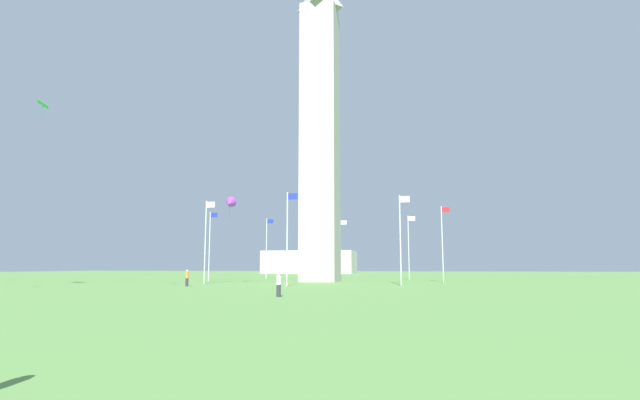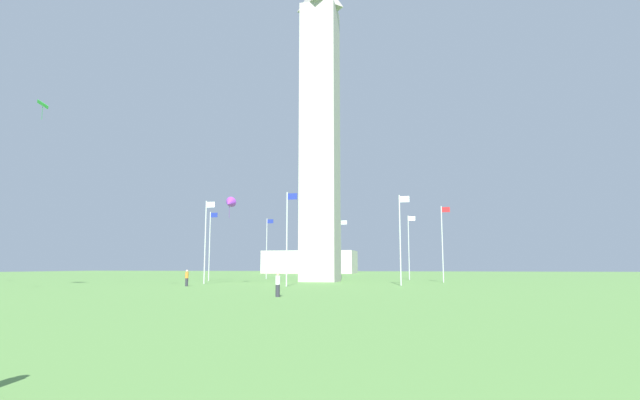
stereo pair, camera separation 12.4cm
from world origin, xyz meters
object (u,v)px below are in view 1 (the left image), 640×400
Objects in this scene: person_white_shirt at (279,285)px; flagpole_se at (267,246)px; flagpole_w at (288,235)px; kite_purple_delta at (230,203)px; flagpole_e at (341,247)px; person_orange_shirt at (187,278)px; obelisk_monument at (320,122)px; distant_building at (310,262)px; flagpole_s at (210,243)px; kite_green_diamond at (43,105)px; flagpole_n at (443,241)px; flagpole_ne at (409,245)px; flagpole_sw at (206,238)px; flagpole_nw at (401,236)px.

flagpole_se is at bearing -2.08° from person_white_shirt.
flagpole_w is 10.17m from kite_purple_delta.
person_orange_shirt is (-9.90, -33.10, -4.33)m from flagpole_e.
distant_building is at bearing 104.53° from obelisk_monument.
kite_green_diamond reaches higher than flagpole_s.
flagpole_n is 26.59m from kite_purple_delta.
flagpole_e is (-11.04, 4.57, 0.00)m from flagpole_ne.
flagpole_se is at bearing 97.28° from kite_purple_delta.
flagpole_se is at bearing 74.57° from kite_green_diamond.
obelisk_monument reaches higher than flagpole_w.
flagpole_sw is 0.38× the size of distant_building.
flagpole_sw reaches higher than person_orange_shirt.
flagpole_ne and flagpole_nw have the same top height.
flagpole_nw is 22.34m from person_orange_shirt.
flagpole_se is 1.00× the size of flagpole_nw.
flagpole_se is 5.84× the size of person_white_shirt.
flagpole_nw is at bearing -0.00° from flagpole_sw.
flagpole_s is 0.38× the size of distant_building.
obelisk_monument is 26.01× the size of person_orange_shirt.
kite_purple_delta reaches higher than distant_building.
flagpole_ne is at bearing 44.87° from obelisk_monument.
flagpole_se and flagpole_sw have the same top height.
flagpole_ne and flagpole_se have the same top height.
kite_purple_delta is (2.83, -0.08, 3.99)m from flagpole_sw.
flagpole_sw is at bearing 157.50° from flagpole_w.
flagpole_w is (11.04, -4.57, 0.00)m from flagpole_sw.
distant_building is at bearing 95.20° from flagpole_sw.
flagpole_e is at bearing 45.00° from flagpole_s.
flagpole_ne and flagpole_s have the same top height.
obelisk_monument is at bearing 29.27° from person_orange_shirt.
flagpole_s and flagpole_sw have the same top height.
kite_purple_delta is (1.69, 6.37, 8.32)m from person_orange_shirt.
flagpole_s is at bearing 77.81° from kite_green_diamond.
flagpole_w is 17.46m from person_white_shirt.
flagpole_ne is 29.62m from kite_purple_delta.
flagpole_s is at bearing 180.00° from flagpole_n.
flagpole_s is (-4.57, -11.04, 0.00)m from flagpole_se.
kite_green_diamond is at bearing -175.92° from person_orange_shirt.
flagpole_sw is 4.89m from kite_purple_delta.
flagpole_s is 5.84× the size of person_white_shirt.
obelisk_monument reaches higher than kite_green_diamond.
kite_purple_delta is at bearing -82.72° from flagpole_se.
flagpole_s is at bearing 10.17° from person_white_shirt.
flagpole_n and flagpole_e have the same top height.
flagpole_ne reaches higher than person_white_shirt.
flagpole_se is 31.23m from flagpole_nw.
flagpole_n and flagpole_sw have the same top height.
flagpole_e is 1.00× the size of flagpole_sw.
kite_green_diamond is (-11.21, -7.98, 16.19)m from person_orange_shirt.
person_white_shirt is at bearing -58.35° from flagpole_s.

